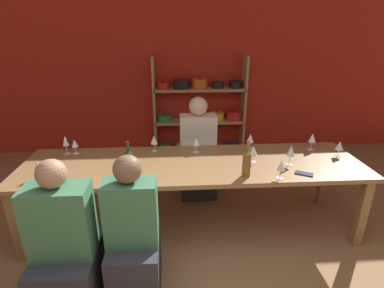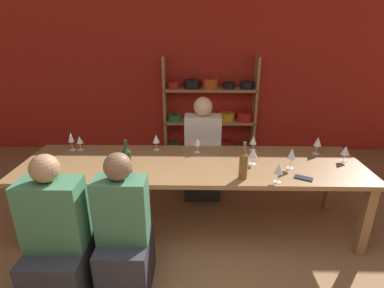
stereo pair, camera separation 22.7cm
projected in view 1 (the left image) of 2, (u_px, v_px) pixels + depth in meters
The scene contains 20 objects.
wall_back_red at pixel (182, 67), 4.63m from camera, with size 8.80×0.06×2.70m.
shelf_unit at pixel (201, 115), 4.72m from camera, with size 1.42×0.30×1.52m.
dining_table at pixel (193, 169), 2.84m from camera, with size 3.19×0.88×0.72m.
wine_bottle_green at pixel (247, 163), 2.51m from camera, with size 0.07×0.07×0.32m.
wine_bottle_dark at pixel (129, 162), 2.53m from camera, with size 0.08×0.08×0.31m.
wine_glass_empty_a at pixel (281, 166), 2.48m from camera, with size 0.07×0.07×0.17m.
wine_glass_red_a at pixel (38, 167), 2.49m from camera, with size 0.07×0.07×0.16m.
wine_glass_white_a at pixel (154, 140), 3.05m from camera, with size 0.07×0.07×0.17m.
wine_glass_white_b at pixel (312, 138), 3.07m from camera, with size 0.07×0.07×0.18m.
wine_glass_white_c at pixel (250, 139), 3.12m from camera, with size 0.08×0.08×0.16m.
wine_glass_white_d at pixel (65, 142), 2.97m from camera, with size 0.07×0.07×0.19m.
wine_glass_empty_b at pixel (291, 151), 2.72m from camera, with size 0.07×0.07×0.19m.
wine_glass_white_e at pixel (339, 146), 2.92m from camera, with size 0.08×0.08×0.15m.
wine_glass_white_f at pixel (196, 142), 3.02m from camera, with size 0.07×0.07×0.15m.
wine_glass_red_b at pixel (253, 151), 2.79m from camera, with size 0.08×0.08×0.16m.
wine_glass_white_g at pixel (75, 144), 2.99m from camera, with size 0.07×0.07×0.15m.
cell_phone at pixel (304, 174), 2.59m from camera, with size 0.17×0.13×0.01m.
person_near_a at pixel (66, 254), 2.12m from camera, with size 0.43×0.53×1.14m.
person_far_a at pixel (198, 159), 3.61m from camera, with size 0.42×0.52×1.19m.
person_near_b at pixel (134, 245), 2.20m from camera, with size 0.37×0.46×1.13m.
Camera 1 is at (-0.17, -0.92, 1.90)m, focal length 28.00 mm.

